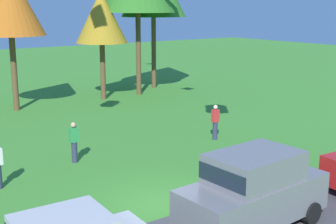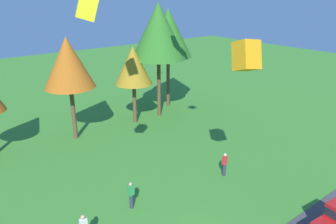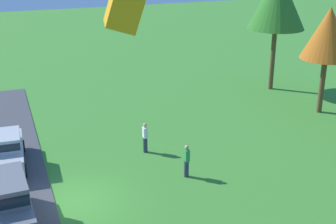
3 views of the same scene
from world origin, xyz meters
The scene contains 6 objects.
ground_plane centered at (0.00, 0.00, 0.00)m, with size 120.00×120.00×0.00m, color #3D842D.
car_suv_by_flagpole centered at (1.04, -2.74, 1.30)m, with size 4.69×2.23×2.28m.
person_watching_sky centered at (-0.55, 5.82, 0.88)m, with size 0.36×0.24×1.71m.
person_on_lawn centered at (6.44, 4.99, 0.88)m, with size 0.36×0.24×1.71m.
tree_far_right centered at (0.79, 17.17, 6.63)m, with size 4.14×4.14×8.74m.
tree_center_back centered at (6.87, 17.14, 5.59)m, with size 3.50×3.50×7.38m.
Camera 1 is at (-8.23, -11.42, 6.34)m, focal length 50.00 mm.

